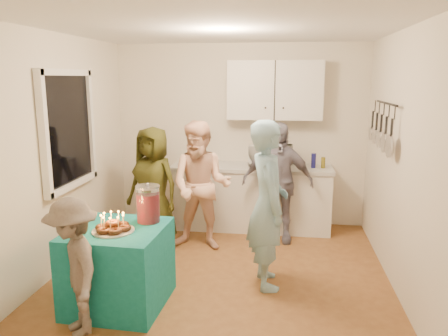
# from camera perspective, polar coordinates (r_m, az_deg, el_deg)

# --- Properties ---
(floor) EXTENTS (4.00, 4.00, 0.00)m
(floor) POSITION_cam_1_polar(r_m,az_deg,el_deg) (4.83, -0.60, -14.33)
(floor) COLOR brown
(floor) RESTS_ON ground
(ceiling) EXTENTS (4.00, 4.00, 0.00)m
(ceiling) POSITION_cam_1_polar(r_m,az_deg,el_deg) (4.37, -0.67, 17.99)
(ceiling) COLOR white
(ceiling) RESTS_ON floor
(back_wall) EXTENTS (3.60, 3.60, 0.00)m
(back_wall) POSITION_cam_1_polar(r_m,az_deg,el_deg) (6.38, 2.07, 4.31)
(back_wall) COLOR silver
(back_wall) RESTS_ON floor
(left_wall) EXTENTS (4.00, 4.00, 0.00)m
(left_wall) POSITION_cam_1_polar(r_m,az_deg,el_deg) (5.01, -21.44, 1.46)
(left_wall) COLOR silver
(left_wall) RESTS_ON floor
(right_wall) EXTENTS (4.00, 4.00, 0.00)m
(right_wall) POSITION_cam_1_polar(r_m,az_deg,el_deg) (4.52, 22.57, 0.32)
(right_wall) COLOR silver
(right_wall) RESTS_ON floor
(window_night) EXTENTS (0.04, 1.00, 1.20)m
(window_night) POSITION_cam_1_polar(r_m,az_deg,el_deg) (5.22, -19.76, 4.74)
(window_night) COLOR black
(window_night) RESTS_ON left_wall
(counter) EXTENTS (2.20, 0.58, 0.86)m
(counter) POSITION_cam_1_polar(r_m,az_deg,el_deg) (6.24, 3.56, -4.02)
(counter) COLOR white
(counter) RESTS_ON floor
(countertop) EXTENTS (2.24, 0.62, 0.05)m
(countertop) POSITION_cam_1_polar(r_m,az_deg,el_deg) (6.14, 3.61, 0.07)
(countertop) COLOR beige
(countertop) RESTS_ON counter
(upper_cabinet) EXTENTS (1.30, 0.30, 0.80)m
(upper_cabinet) POSITION_cam_1_polar(r_m,az_deg,el_deg) (6.15, 6.68, 10.04)
(upper_cabinet) COLOR white
(upper_cabinet) RESTS_ON back_wall
(pot_rack) EXTENTS (0.12, 1.00, 0.60)m
(pot_rack) POSITION_cam_1_polar(r_m,az_deg,el_deg) (5.13, 20.05, 5.17)
(pot_rack) COLOR black
(pot_rack) RESTS_ON right_wall
(microwave) EXTENTS (0.61, 0.47, 0.30)m
(microwave) POSITION_cam_1_polar(r_m,az_deg,el_deg) (6.09, 6.09, 1.62)
(microwave) COLOR white
(microwave) RESTS_ON countertop
(party_table) EXTENTS (0.89, 0.89, 0.76)m
(party_table) POSITION_cam_1_polar(r_m,az_deg,el_deg) (4.32, -13.59, -12.42)
(party_table) COLOR #12797A
(party_table) RESTS_ON floor
(donut_cake) EXTENTS (0.38, 0.38, 0.18)m
(donut_cake) POSITION_cam_1_polar(r_m,az_deg,el_deg) (4.08, -14.32, -6.85)
(donut_cake) COLOR #381C0C
(donut_cake) RESTS_ON party_table
(punch_jar) EXTENTS (0.22, 0.22, 0.34)m
(punch_jar) POSITION_cam_1_polar(r_m,az_deg,el_deg) (4.25, -9.89, -4.77)
(punch_jar) COLOR red
(punch_jar) RESTS_ON party_table
(man_birthday) EXTENTS (0.55, 0.71, 1.72)m
(man_birthday) POSITION_cam_1_polar(r_m,az_deg,el_deg) (4.45, 5.73, -4.79)
(man_birthday) COLOR #90BDD2
(man_birthday) RESTS_ON floor
(woman_back_left) EXTENTS (0.86, 0.71, 1.52)m
(woman_back_left) POSITION_cam_1_polar(r_m,az_deg,el_deg) (5.73, -9.20, -2.21)
(woman_back_left) COLOR #62631C
(woman_back_left) RESTS_ON floor
(woman_back_center) EXTENTS (0.83, 0.67, 1.61)m
(woman_back_center) POSITION_cam_1_polar(r_m,az_deg,el_deg) (5.41, -3.01, -2.38)
(woman_back_center) COLOR #F69E80
(woman_back_center) RESTS_ON floor
(woman_back_right) EXTENTS (0.94, 0.43, 1.57)m
(woman_back_right) POSITION_cam_1_polar(r_m,az_deg,el_deg) (5.70, 7.00, -1.92)
(woman_back_right) COLOR black
(woman_back_right) RESTS_ON floor
(child_near_left) EXTENTS (0.82, 0.87, 1.18)m
(child_near_left) POSITION_cam_1_polar(r_m,az_deg,el_deg) (3.90, -19.03, -12.16)
(child_near_left) COLOR #61554D
(child_near_left) RESTS_ON floor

